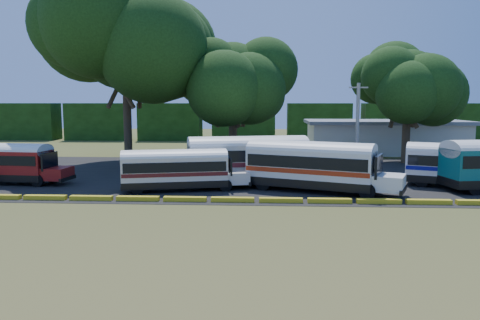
# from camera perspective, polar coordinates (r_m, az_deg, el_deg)

# --- Properties ---
(ground) EXTENTS (160.00, 160.00, 0.00)m
(ground) POSITION_cam_1_polar(r_m,az_deg,el_deg) (28.48, -4.07, -5.53)
(ground) COLOR #3B4F1A
(ground) RESTS_ON ground
(asphalt_strip) EXTENTS (64.00, 24.00, 0.02)m
(asphalt_strip) POSITION_cam_1_polar(r_m,az_deg,el_deg) (40.13, -0.50, -1.80)
(asphalt_strip) COLOR black
(asphalt_strip) RESTS_ON ground
(curb) EXTENTS (53.70, 0.45, 0.30)m
(curb) POSITION_cam_1_polar(r_m,az_deg,el_deg) (29.42, -3.83, -4.82)
(curb) COLOR yellow
(curb) RESTS_ON ground
(terminal_building) EXTENTS (19.00, 9.00, 4.00)m
(terminal_building) POSITION_cam_1_polar(r_m,az_deg,el_deg) (59.50, 17.24, 2.75)
(terminal_building) COLOR beige
(terminal_building) RESTS_ON ground
(treeline_backdrop) EXTENTS (130.00, 4.00, 6.00)m
(treeline_backdrop) POSITION_cam_1_polar(r_m,az_deg,el_deg) (75.72, 0.48, 4.67)
(treeline_backdrop) COLOR black
(treeline_backdrop) RESTS_ON ground
(bus_red) EXTENTS (9.61, 3.15, 3.10)m
(bus_red) POSITION_cam_1_polar(r_m,az_deg,el_deg) (39.95, -27.00, -0.05)
(bus_red) COLOR black
(bus_red) RESTS_ON ground
(bus_cream_west) EXTENTS (9.17, 4.19, 2.93)m
(bus_cream_west) POSITION_cam_1_polar(r_m,az_deg,el_deg) (33.02, -7.63, -0.90)
(bus_cream_west) COLOR black
(bus_cream_west) RESTS_ON ground
(bus_cream_east) EXTENTS (11.41, 5.36, 3.65)m
(bus_cream_east) POSITION_cam_1_polar(r_m,az_deg,el_deg) (35.75, 1.32, 0.42)
(bus_cream_east) COLOR black
(bus_cream_east) RESTS_ON ground
(bus_white_red) EXTENTS (10.88, 6.41, 3.51)m
(bus_white_red) POSITION_cam_1_polar(r_m,az_deg,el_deg) (32.79, 8.95, -0.40)
(bus_white_red) COLOR black
(bus_white_red) RESTS_ON ground
(bus_white_blue) EXTENTS (10.00, 5.91, 3.23)m
(bus_white_blue) POSITION_cam_1_polar(r_m,az_deg,el_deg) (37.48, 26.11, -0.36)
(bus_white_blue) COLOR black
(bus_white_blue) RESTS_ON ground
(tree_west) EXTENTS (13.82, 13.82, 17.49)m
(tree_west) POSITION_cam_1_polar(r_m,az_deg,el_deg) (48.07, -13.83, 14.29)
(tree_west) COLOR #352A1A
(tree_west) RESTS_ON ground
(tree_center) EXTENTS (9.18, 9.18, 11.92)m
(tree_center) POSITION_cam_1_polar(r_m,az_deg,el_deg) (45.81, -0.88, 9.96)
(tree_center) COLOR #352A1A
(tree_center) RESTS_ON ground
(tree_east) EXTENTS (8.58, 8.58, 11.42)m
(tree_east) POSITION_cam_1_polar(r_m,az_deg,el_deg) (50.42, 19.83, 8.96)
(tree_east) COLOR #352A1A
(tree_east) RESTS_ON ground
(utility_pole) EXTENTS (1.60, 0.30, 7.82)m
(utility_pole) POSITION_cam_1_polar(r_m,az_deg,el_deg) (41.22, 14.11, 3.83)
(utility_pole) COLOR gray
(utility_pole) RESTS_ON ground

